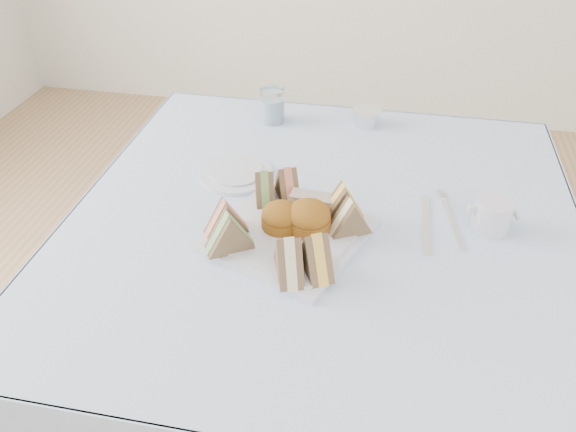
% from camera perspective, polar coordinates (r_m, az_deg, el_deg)
% --- Properties ---
extents(floor, '(4.00, 4.00, 0.00)m').
position_cam_1_polar(floor, '(1.69, 2.60, -20.79)').
color(floor, '#9E7751').
rests_on(floor, ground).
extents(table, '(0.90, 0.90, 0.74)m').
position_cam_1_polar(table, '(1.39, 3.02, -12.57)').
color(table, brown).
rests_on(table, floor).
extents(tablecloth, '(1.02, 1.02, 0.01)m').
position_cam_1_polar(tablecloth, '(1.14, 3.61, -0.19)').
color(tablecloth, silver).
rests_on(tablecloth, table).
extents(serving_plate, '(0.35, 0.35, 0.01)m').
position_cam_1_polar(serving_plate, '(1.08, -0.00, -1.88)').
color(serving_plate, silver).
rests_on(serving_plate, tablecloth).
extents(sandwich_fl_a, '(0.09, 0.08, 0.07)m').
position_cam_1_polar(sandwich_fl_a, '(1.06, -6.34, -0.09)').
color(sandwich_fl_a, brown).
rests_on(sandwich_fl_a, serving_plate).
extents(sandwich_fl_b, '(0.10, 0.08, 0.08)m').
position_cam_1_polar(sandwich_fl_b, '(1.02, -6.01, -1.53)').
color(sandwich_fl_b, brown).
rests_on(sandwich_fl_b, serving_plate).
extents(sandwich_fr_a, '(0.08, 0.10, 0.08)m').
position_cam_1_polar(sandwich_fr_a, '(0.97, 2.84, -3.67)').
color(sandwich_fr_a, brown).
rests_on(sandwich_fr_a, serving_plate).
extents(sandwich_fr_b, '(0.07, 0.10, 0.08)m').
position_cam_1_polar(sandwich_fr_b, '(0.96, 0.09, -4.07)').
color(sandwich_fr_b, brown).
rests_on(sandwich_fr_b, serving_plate).
extents(sandwich_bl_a, '(0.06, 0.09, 0.07)m').
position_cam_1_polar(sandwich_bl_a, '(1.14, -2.41, 3.08)').
color(sandwich_bl_a, brown).
rests_on(sandwich_bl_a, serving_plate).
extents(sandwich_bl_b, '(0.07, 0.09, 0.07)m').
position_cam_1_polar(sandwich_bl_b, '(1.15, -0.07, 3.41)').
color(sandwich_bl_b, brown).
rests_on(sandwich_bl_b, serving_plate).
extents(sandwich_br_a, '(0.09, 0.07, 0.07)m').
position_cam_1_polar(sandwich_br_a, '(1.06, 6.33, 0.00)').
color(sandwich_br_a, brown).
rests_on(sandwich_br_a, serving_plate).
extents(sandwich_br_b, '(0.10, 0.07, 0.08)m').
position_cam_1_polar(sandwich_br_b, '(1.09, 5.58, 1.51)').
color(sandwich_br_b, brown).
rests_on(sandwich_br_b, serving_plate).
extents(scone_left, '(0.10, 0.10, 0.05)m').
position_cam_1_polar(scone_left, '(1.07, -0.72, -0.07)').
color(scone_left, '#904F10').
rests_on(scone_left, serving_plate).
extents(scone_right, '(0.09, 0.09, 0.06)m').
position_cam_1_polar(scone_right, '(1.06, 2.12, -0.13)').
color(scone_right, '#904F10').
rests_on(scone_right, serving_plate).
extents(pastry_slice, '(0.09, 0.04, 0.04)m').
position_cam_1_polar(pastry_slice, '(1.12, 2.44, 1.28)').
color(pastry_slice, '#C6AD8F').
rests_on(pastry_slice, serving_plate).
extents(side_plate, '(0.21, 0.21, 0.01)m').
position_cam_1_polar(side_plate, '(1.26, -5.25, 4.24)').
color(side_plate, silver).
rests_on(side_plate, tablecloth).
extents(water_glass, '(0.07, 0.07, 0.09)m').
position_cam_1_polar(water_glass, '(1.47, -1.59, 11.17)').
color(water_glass, white).
rests_on(water_glass, tablecloth).
extents(tea_strainer, '(0.09, 0.09, 0.04)m').
position_cam_1_polar(tea_strainer, '(1.48, 7.99, 9.86)').
color(tea_strainer, silver).
rests_on(tea_strainer, tablecloth).
extents(knife, '(0.02, 0.19, 0.00)m').
position_cam_1_polar(knife, '(1.14, 13.86, -0.79)').
color(knife, silver).
rests_on(knife, tablecloth).
extents(fork, '(0.04, 0.17, 0.00)m').
position_cam_1_polar(fork, '(1.16, 16.41, -0.77)').
color(fork, silver).
rests_on(fork, tablecloth).
extents(creamer_jug, '(0.08, 0.08, 0.06)m').
position_cam_1_polar(creamer_jug, '(1.15, 20.09, 0.12)').
color(creamer_jug, silver).
rests_on(creamer_jug, tablecloth).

